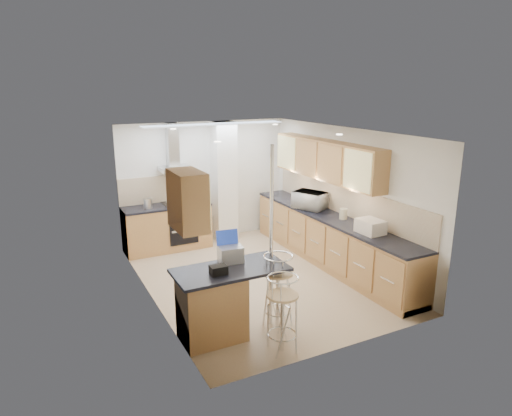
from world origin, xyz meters
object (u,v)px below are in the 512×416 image
microwave (310,200)px  bar_stool_near (282,314)px  bread_bin (370,226)px  laptop (231,254)px  bar_stool_end (278,291)px

microwave → bar_stool_near: size_ratio=0.60×
microwave → bread_bin: size_ratio=1.43×
microwave → bread_bin: bearing=157.0°
bar_stool_near → microwave: bearing=33.4°
microwave → laptop: size_ratio=1.92×
microwave → bar_stool_near: (-2.16, -2.69, -0.58)m
bar_stool_near → bar_stool_end: size_ratio=0.96×
bar_stool_end → microwave: bearing=5.8°
laptop → bar_stool_end: bearing=-22.7°
bar_stool_near → bread_bin: 2.48m
bar_stool_end → bar_stool_near: bearing=-156.6°
microwave → bread_bin: 1.68m
laptop → bar_stool_end: laptop is taller
laptop → bar_stool_near: 1.06m
laptop → bread_bin: 2.52m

